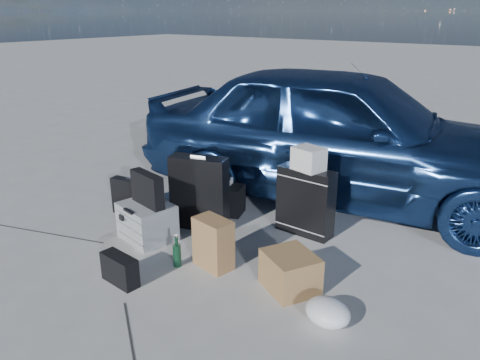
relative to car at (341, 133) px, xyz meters
name	(u,v)px	position (x,y,z in m)	size (l,w,h in m)	color
ground	(172,254)	(-0.56, -2.13, -0.76)	(60.00, 60.00, 0.00)	#B4B3AE
car	(341,133)	(0.00, 0.00, 0.00)	(1.79, 4.45, 1.52)	navy
pelican_case	(147,222)	(-0.96, -2.04, -0.58)	(0.48, 0.39, 0.35)	gray
laptop_bag	(147,189)	(-0.94, -2.03, -0.26)	(0.41, 0.10, 0.31)	black
briefcase	(133,198)	(-1.48, -1.75, -0.56)	(0.50, 0.11, 0.39)	black
suitcase_left	(199,193)	(-0.73, -1.55, -0.40)	(0.56, 0.20, 0.73)	black
suitcase_right	(305,202)	(0.17, -1.05, -0.43)	(0.54, 0.20, 0.65)	black
white_carton	(309,159)	(0.18, -1.06, 0.00)	(0.27, 0.21, 0.21)	silver
duffel_bag	(215,198)	(-0.86, -1.17, -0.61)	(0.61, 0.26, 0.31)	black
flat_box_white	(214,181)	(-0.88, -1.15, -0.42)	(0.36, 0.27, 0.06)	silver
flat_box_black	(214,175)	(-0.88, -1.15, -0.36)	(0.30, 0.22, 0.07)	black
kraft_bag	(213,243)	(-0.13, -2.07, -0.54)	(0.32, 0.19, 0.43)	#956841
cardboard_box	(290,272)	(0.56, -1.98, -0.61)	(0.39, 0.35, 0.30)	#9C7444
plastic_bag	(328,312)	(0.99, -2.19, -0.67)	(0.33, 0.28, 0.18)	silver
messenger_bag	(120,269)	(-0.56, -2.70, -0.64)	(0.34, 0.13, 0.24)	black
green_bottle	(177,251)	(-0.38, -2.24, -0.62)	(0.07, 0.07, 0.27)	black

